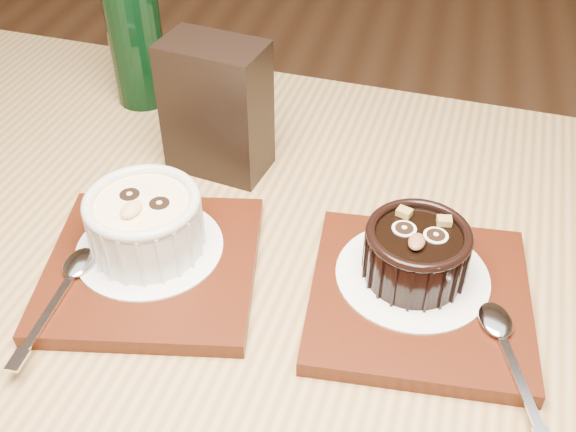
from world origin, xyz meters
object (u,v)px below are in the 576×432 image
(table, at_px, (240,375))
(green_bottle, at_px, (134,29))
(ramekin_white, at_px, (145,221))
(tray_right, at_px, (419,298))
(tray_left, at_px, (152,267))
(ramekin_dark, at_px, (416,251))
(condiment_stand, at_px, (217,108))

(table, relative_size, green_bottle, 5.37)
(ramekin_white, xyz_separation_m, tray_right, (0.24, 0.00, -0.04))
(tray_left, xyz_separation_m, green_bottle, (-0.12, 0.28, 0.08))
(ramekin_dark, bearing_deg, condiment_stand, 153.48)
(green_bottle, bearing_deg, tray_right, -36.21)
(ramekin_dark, bearing_deg, tray_right, -58.37)
(tray_left, relative_size, condiment_stand, 1.29)
(ramekin_dark, bearing_deg, green_bottle, 150.37)
(table, bearing_deg, ramekin_dark, 22.67)
(table, bearing_deg, green_bottle, 124.38)
(ramekin_white, relative_size, green_bottle, 0.43)
(condiment_stand, bearing_deg, table, -68.99)
(ramekin_white, height_order, green_bottle, green_bottle)
(table, distance_m, ramekin_white, 0.17)
(tray_left, relative_size, ramekin_dark, 2.07)
(table, xyz_separation_m, tray_left, (-0.08, 0.02, 0.10))
(tray_left, xyz_separation_m, condiment_stand, (0.01, 0.17, 0.06))
(condiment_stand, bearing_deg, ramekin_dark, -31.92)
(ramekin_dark, relative_size, condiment_stand, 0.62)
(tray_right, height_order, green_bottle, green_bottle)
(tray_left, bearing_deg, tray_right, 4.43)
(tray_right, relative_size, condiment_stand, 1.29)
(tray_right, distance_m, ramekin_dark, 0.04)
(table, relative_size, ramekin_white, 12.57)
(tray_left, distance_m, ramekin_dark, 0.23)
(ramekin_dark, bearing_deg, ramekin_white, -169.47)
(tray_right, height_order, ramekin_dark, ramekin_dark)
(ramekin_dark, bearing_deg, tray_left, -165.73)
(ramekin_white, height_order, tray_right, ramekin_white)
(tray_left, relative_size, green_bottle, 0.77)
(table, relative_size, ramekin_dark, 14.39)
(tray_right, bearing_deg, table, -164.31)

